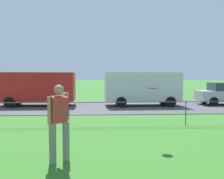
% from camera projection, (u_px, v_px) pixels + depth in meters
% --- Properties ---
extents(street_strip, '(80.00, 7.71, 0.01)m').
position_uv_depth(street_strip, '(116.00, 106.00, 16.68)').
color(street_strip, '#4C4C51').
rests_on(street_strip, ground).
extents(park_fence, '(32.88, 0.04, 1.00)m').
position_uv_depth(park_fence, '(128.00, 109.00, 9.96)').
color(park_fence, '#333833').
rests_on(park_fence, ground).
extents(person_thrower, '(0.48, 0.89, 1.78)m').
position_uv_depth(person_thrower, '(59.00, 121.00, 5.69)').
color(person_thrower, slate).
rests_on(person_thrower, ground).
extents(frisbee, '(0.34, 0.34, 0.05)m').
position_uv_depth(frisbee, '(153.00, 88.00, 7.20)').
color(frisbee, purple).
extents(panel_van_right, '(5.02, 2.15, 2.24)m').
position_uv_depth(panel_van_right, '(37.00, 87.00, 16.82)').
color(panel_van_right, red).
rests_on(panel_van_right, ground).
extents(panel_van_center, '(5.02, 2.15, 2.24)m').
position_uv_depth(panel_van_center, '(142.00, 87.00, 16.92)').
color(panel_van_center, silver).
rests_on(panel_van_center, ground).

